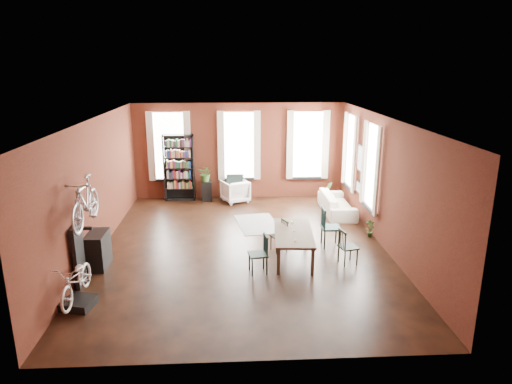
{
  "coord_description": "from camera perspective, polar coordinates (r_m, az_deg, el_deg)",
  "views": [
    {
      "loc": [
        -0.25,
        -10.56,
        4.44
      ],
      "look_at": [
        0.36,
        0.6,
        1.27
      ],
      "focal_mm": 32.0,
      "sensor_mm": 36.0,
      "label": 1
    }
  ],
  "objects": [
    {
      "name": "room",
      "position": [
        11.43,
        -0.54,
        4.18
      ],
      "size": [
        9.0,
        9.04,
        3.22
      ],
      "color": "black",
      "rests_on": "ground"
    },
    {
      "name": "console_table",
      "position": [
        10.91,
        -19.13,
        -6.86
      ],
      "size": [
        0.4,
        0.8,
        0.8
      ],
      "primitive_type": "cube",
      "color": "black",
      "rests_on": "ground"
    },
    {
      "name": "white_armchair",
      "position": [
        15.07,
        -2.62,
        0.25
      ],
      "size": [
        1.01,
        0.98,
        0.8
      ],
      "primitive_type": "imported",
      "rotation": [
        0.0,
        0.0,
        3.55
      ],
      "color": "white",
      "rests_on": "ground"
    },
    {
      "name": "striped_rug",
      "position": [
        13.08,
        0.21,
        -4.0
      ],
      "size": [
        1.37,
        1.91,
        0.01
      ],
      "primitive_type": "cube",
      "rotation": [
        0.0,
        0.0,
        0.17
      ],
      "color": "black",
      "rests_on": "ground"
    },
    {
      "name": "dining_chair_d",
      "position": [
        11.55,
        9.33,
        -4.37
      ],
      "size": [
        0.46,
        0.46,
        0.99
      ],
      "primitive_type": "cube",
      "rotation": [
        0.0,
        0.0,
        1.58
      ],
      "color": "#193737",
      "rests_on": "ground"
    },
    {
      "name": "plant_by_sofa",
      "position": [
        15.12,
        8.74,
        -0.82
      ],
      "size": [
        0.6,
        0.81,
        0.32
      ],
      "primitive_type": "imported",
      "rotation": [
        0.0,
        0.0,
        0.29
      ],
      "color": "#355B24",
      "rests_on": "ground"
    },
    {
      "name": "dining_chair_a",
      "position": [
        10.02,
        0.25,
        -7.78
      ],
      "size": [
        0.45,
        0.45,
        0.86
      ],
      "primitive_type": "cube",
      "rotation": [
        0.0,
        0.0,
        -1.42
      ],
      "color": "#183634",
      "rests_on": "ground"
    },
    {
      "name": "plant_stand",
      "position": [
        15.28,
        -6.16,
        0.13
      ],
      "size": [
        0.34,
        0.34,
        0.67
      ],
      "primitive_type": "cube",
      "rotation": [
        0.0,
        0.0,
        0.03
      ],
      "color": "black",
      "rests_on": "ground"
    },
    {
      "name": "dining_chair_c",
      "position": [
        10.66,
        11.45,
        -6.73
      ],
      "size": [
        0.46,
        0.46,
        0.83
      ],
      "primitive_type": "cube",
      "rotation": [
        0.0,
        0.0,
        1.82
      ],
      "color": "black",
      "rests_on": "ground"
    },
    {
      "name": "bike_trainer",
      "position": [
        9.47,
        -21.26,
        -12.8
      ],
      "size": [
        0.65,
        0.65,
        0.16
      ],
      "primitive_type": "cube",
      "rotation": [
        0.0,
        0.0,
        -0.21
      ],
      "color": "black",
      "rests_on": "ground"
    },
    {
      "name": "bike_wall_rack",
      "position": [
        10.06,
        -21.29,
        -7.48
      ],
      "size": [
        0.16,
        0.6,
        1.3
      ],
      "primitive_type": "cube",
      "color": "black",
      "rests_on": "ground"
    },
    {
      "name": "bicycle_hung",
      "position": [
        9.52,
        -20.74,
        0.72
      ],
      "size": [
        0.47,
        1.0,
        1.66
      ],
      "primitive_type": "imported",
      "color": "#A5A8AD",
      "rests_on": "bike_wall_rack"
    },
    {
      "name": "cream_sofa",
      "position": [
        14.14,
        10.12,
        -1.02
      ],
      "size": [
        0.61,
        2.08,
        0.81
      ],
      "primitive_type": "imported",
      "rotation": [
        0.0,
        0.0,
        1.57
      ],
      "color": "beige",
      "rests_on": "ground"
    },
    {
      "name": "plant_on_stand",
      "position": [
        15.12,
        -6.28,
        2.1
      ],
      "size": [
        0.67,
        0.7,
        0.43
      ],
      "primitive_type": "imported",
      "rotation": [
        0.0,
        0.0,
        -0.39
      ],
      "color": "#336026",
      "rests_on": "plant_stand"
    },
    {
      "name": "plant_small",
      "position": [
        12.49,
        14.01,
        -5.09
      ],
      "size": [
        0.34,
        0.51,
        0.17
      ],
      "primitive_type": "imported",
      "rotation": [
        0.0,
        0.0,
        0.2
      ],
      "color": "#325823",
      "rests_on": "ground"
    },
    {
      "name": "dining_table",
      "position": [
        10.81,
        4.68,
        -6.61
      ],
      "size": [
        1.02,
        1.99,
        0.66
      ],
      "primitive_type": "cube",
      "rotation": [
        0.0,
        0.0,
        -0.08
      ],
      "color": "#4E3E2E",
      "rests_on": "ground"
    },
    {
      "name": "dining_chair_b",
      "position": [
        11.16,
        2.9,
        -5.51
      ],
      "size": [
        0.47,
        0.47,
        0.77
      ],
      "primitive_type": "cube",
      "rotation": [
        0.0,
        0.0,
        -1.18
      ],
      "color": "black",
      "rests_on": "ground"
    },
    {
      "name": "bicycle_floor",
      "position": [
        9.14,
        -21.74,
        -8.25
      ],
      "size": [
        0.54,
        0.79,
        1.46
      ],
      "primitive_type": "imported",
      "rotation": [
        0.0,
        0.0,
        -0.04
      ],
      "color": "beige",
      "rests_on": "bike_trainer"
    },
    {
      "name": "bookshelf",
      "position": [
        15.34,
        -9.59,
        3.01
      ],
      "size": [
        1.0,
        0.32,
        2.2
      ],
      "primitive_type": "cube",
      "color": "black",
      "rests_on": "ground"
    }
  ]
}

